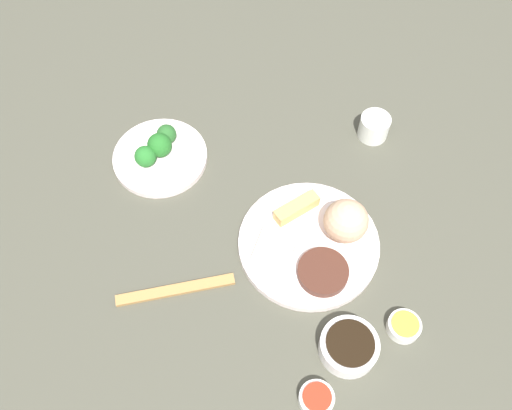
{
  "coord_description": "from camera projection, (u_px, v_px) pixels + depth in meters",
  "views": [
    {
      "loc": [
        0.38,
        0.33,
        0.95
      ],
      "look_at": [
        0.01,
        -0.06,
        0.06
      ],
      "focal_mm": 38.92,
      "sensor_mm": 36.0,
      "label": 1
    }
  ],
  "objects": [
    {
      "name": "tabletop",
      "position": [
        282.0,
        236.0,
        1.06
      ],
      "size": [
        2.2,
        2.2,
        0.02
      ],
      "primitive_type": "cube",
      "color": "#464639",
      "rests_on": "ground"
    },
    {
      "name": "sauce_ramekin_sweet_and_sour_liquid",
      "position": [
        317.0,
        397.0,
        0.88
      ],
      "size": [
        0.05,
        0.05,
        0.0
      ],
      "primitive_type": "cylinder",
      "color": "red",
      "rests_on": "sauce_ramekin_sweet_and_sour"
    },
    {
      "name": "teacup",
      "position": [
        374.0,
        127.0,
        1.16
      ],
      "size": [
        0.06,
        0.06,
        0.05
      ],
      "primitive_type": "cylinder",
      "color": "white",
      "rests_on": "tabletop"
    },
    {
      "name": "sauce_ramekin_hot_mustard_liquid",
      "position": [
        406.0,
        324.0,
        0.94
      ],
      "size": [
        0.05,
        0.05,
        0.0
      ],
      "primitive_type": "cylinder",
      "color": "yellow",
      "rests_on": "sauce_ramekin_hot_mustard"
    },
    {
      "name": "spring_roll",
      "position": [
        297.0,
        208.0,
        1.05
      ],
      "size": [
        0.09,
        0.04,
        0.03
      ],
      "primitive_type": "cube",
      "rotation": [
        0.0,
        0.0,
        2.96
      ],
      "color": "tan",
      "rests_on": "main_plate"
    },
    {
      "name": "stir_fry_heap",
      "position": [
        323.0,
        272.0,
        0.99
      ],
      "size": [
        0.09,
        0.09,
        0.02
      ],
      "primitive_type": "cylinder",
      "color": "#45241A",
      "rests_on": "main_plate"
    },
    {
      "name": "broccoli_floret_2",
      "position": [
        167.0,
        134.0,
        1.14
      ],
      "size": [
        0.04,
        0.04,
        0.04
      ],
      "primitive_type": "sphere",
      "color": "#265B26",
      "rests_on": "broccoli_plate"
    },
    {
      "name": "broccoli_plate",
      "position": [
        160.0,
        157.0,
        1.14
      ],
      "size": [
        0.19,
        0.19,
        0.01
      ],
      "primitive_type": "cylinder",
      "color": "white",
      "rests_on": "tabletop"
    },
    {
      "name": "sauce_ramekin_hot_mustard",
      "position": [
        404.0,
        326.0,
        0.95
      ],
      "size": [
        0.06,
        0.06,
        0.02
      ],
      "primitive_type": "cylinder",
      "color": "white",
      "rests_on": "tabletop"
    },
    {
      "name": "rice_scoop",
      "position": [
        346.0,
        221.0,
        1.0
      ],
      "size": [
        0.08,
        0.08,
        0.08
      ],
      "primitive_type": "sphere",
      "color": "tan",
      "rests_on": "main_plate"
    },
    {
      "name": "broccoli_floret_1",
      "position": [
        145.0,
        156.0,
        1.11
      ],
      "size": [
        0.04,
        0.04,
        0.04
      ],
      "primitive_type": "sphere",
      "color": "#256D28",
      "rests_on": "broccoli_plate"
    },
    {
      "name": "broccoli_floret_0",
      "position": [
        159.0,
        145.0,
        1.12
      ],
      "size": [
        0.05,
        0.05,
        0.05
      ],
      "primitive_type": "sphere",
      "color": "#226623",
      "rests_on": "broccoli_plate"
    },
    {
      "name": "sauce_ramekin_sweet_and_sour",
      "position": [
        316.0,
        399.0,
        0.89
      ],
      "size": [
        0.06,
        0.06,
        0.02
      ],
      "primitive_type": "cylinder",
      "color": "white",
      "rests_on": "tabletop"
    },
    {
      "name": "crab_rangoon_wonton",
      "position": [
        274.0,
        250.0,
        1.01
      ],
      "size": [
        0.1,
        0.09,
        0.02
      ],
      "primitive_type": "cube",
      "rotation": [
        0.0,
        0.0,
        0.46
      ],
      "color": "beige",
      "rests_on": "main_plate"
    },
    {
      "name": "soy_sauce_bowl",
      "position": [
        349.0,
        347.0,
        0.92
      ],
      "size": [
        0.1,
        0.1,
        0.04
      ],
      "primitive_type": "cylinder",
      "color": "white",
      "rests_on": "tabletop"
    },
    {
      "name": "chopsticks_pair",
      "position": [
        176.0,
        290.0,
        0.99
      ],
      "size": [
        0.19,
        0.13,
        0.01
      ],
      "primitive_type": "cube",
      "rotation": [
        0.0,
        0.0,
        2.58
      ],
      "color": "#A97B44",
      "rests_on": "tabletop"
    },
    {
      "name": "soy_sauce_bowl_liquid",
      "position": [
        350.0,
        343.0,
        0.91
      ],
      "size": [
        0.08,
        0.08,
        0.0
      ],
      "primitive_type": "cylinder",
      "color": "black",
      "rests_on": "soy_sauce_bowl"
    },
    {
      "name": "main_plate",
      "position": [
        309.0,
        244.0,
        1.04
      ],
      "size": [
        0.26,
        0.26,
        0.02
      ],
      "primitive_type": "cylinder",
      "color": "white",
      "rests_on": "tabletop"
    }
  ]
}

